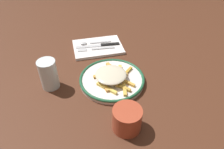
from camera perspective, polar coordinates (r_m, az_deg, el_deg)
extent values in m
plane|color=#4B2718|center=(0.85, 0.00, -1.87)|extent=(2.60, 2.60, 0.00)
cylinder|color=silver|center=(0.85, 0.00, -1.46)|extent=(0.26, 0.26, 0.02)
torus|color=#205939|center=(0.84, 0.00, -1.05)|extent=(0.26, 0.26, 0.01)
cube|color=gold|center=(0.85, -1.89, -0.06)|extent=(0.03, 0.10, 0.01)
cube|color=#E1B854|center=(0.83, -0.12, -0.91)|extent=(0.08, 0.02, 0.01)
cube|color=gold|center=(0.82, 3.37, -1.79)|extent=(0.07, 0.07, 0.01)
cube|color=gold|center=(0.83, -0.70, -0.28)|extent=(0.06, 0.07, 0.01)
cube|color=gold|center=(0.84, 0.24, 0.66)|extent=(0.04, 0.06, 0.01)
cube|color=gold|center=(0.83, 0.08, -0.14)|extent=(0.07, 0.04, 0.01)
cube|color=#DEAE4F|center=(0.84, 0.32, 0.21)|extent=(0.02, 0.09, 0.01)
cube|color=#C18F43|center=(0.84, 2.27, -0.37)|extent=(0.03, 0.06, 0.01)
cube|color=gold|center=(0.86, -0.35, 1.58)|extent=(0.08, 0.03, 0.01)
cube|color=gold|center=(0.80, 2.35, -3.18)|extent=(0.07, 0.07, 0.01)
cube|color=#C9863B|center=(0.87, -1.92, 1.08)|extent=(0.07, 0.06, 0.01)
cube|color=gold|center=(0.80, 3.34, -3.48)|extent=(0.09, 0.02, 0.01)
cube|color=tan|center=(0.83, 1.48, -1.04)|extent=(0.08, 0.03, 0.01)
cube|color=gold|center=(0.86, 2.19, 0.66)|extent=(0.08, 0.03, 0.01)
cube|color=gold|center=(0.87, 4.02, 0.65)|extent=(0.06, 0.06, 0.01)
cube|color=#F1C854|center=(0.79, -1.43, -3.73)|extent=(0.07, 0.07, 0.01)
cube|color=#ECA24A|center=(0.81, -2.15, -2.76)|extent=(0.08, 0.03, 0.01)
ellipsoid|color=beige|center=(0.82, -0.30, -0.03)|extent=(0.14, 0.14, 0.02)
cube|color=#326F2B|center=(0.81, -0.52, -0.09)|extent=(0.00, 0.00, 0.00)
cube|color=#387123|center=(0.83, -1.08, 1.09)|extent=(0.00, 0.00, 0.00)
cube|color=#1F6F1E|center=(0.81, -0.14, 0.26)|extent=(0.00, 0.00, 0.00)
cube|color=#2B6E1C|center=(0.81, -3.00, -0.03)|extent=(0.00, 0.00, 0.00)
cube|color=#376A33|center=(0.80, -2.18, -0.85)|extent=(0.00, 0.00, 0.00)
cube|color=#296833|center=(0.83, -2.03, 1.28)|extent=(0.00, 0.00, 0.00)
cube|color=#1F5A37|center=(0.79, 0.18, -0.94)|extent=(0.00, 0.00, 0.00)
cube|color=#265F25|center=(0.82, 0.42, 0.73)|extent=(0.00, 0.00, 0.00)
cube|color=white|center=(1.05, -3.82, 7.38)|extent=(0.18, 0.25, 0.01)
cube|color=silver|center=(1.02, -2.44, 7.09)|extent=(0.01, 0.11, 0.01)
cube|color=silver|center=(1.02, -8.02, 6.52)|extent=(0.02, 0.04, 0.00)
cube|color=black|center=(1.05, -0.54, 8.15)|extent=(0.01, 0.09, 0.01)
cube|color=silver|center=(1.04, -6.32, 7.52)|extent=(0.02, 0.12, 0.00)
cube|color=silver|center=(1.07, -3.14, 8.66)|extent=(0.01, 0.10, 0.00)
ellipsoid|color=silver|center=(1.06, -7.68, 8.30)|extent=(0.02, 0.03, 0.01)
cylinder|color=silver|center=(0.83, -16.68, 0.05)|extent=(0.07, 0.07, 0.12)
cylinder|color=#AC432A|center=(0.67, 4.05, -11.88)|extent=(0.09, 0.09, 0.08)
torus|color=#AC432A|center=(0.70, 3.20, -8.50)|extent=(0.04, 0.01, 0.04)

